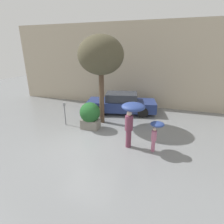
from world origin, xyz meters
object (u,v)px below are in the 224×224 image
object	(u,v)px
parked_car_near	(121,104)
parking_meter	(65,109)
planter_box	(90,115)
person_adult	(132,113)
person_child	(156,130)
street_tree	(101,56)

from	to	relation	value
parked_car_near	parking_meter	bearing A→B (deg)	128.36
planter_box	person_adult	xyz separation A→B (m)	(2.52, -1.26, 0.79)
person_child	parking_meter	xyz separation A→B (m)	(-5.15, 1.36, -0.06)
street_tree	parking_meter	distance (m)	3.57
person_adult	street_tree	size ratio (longest dim) A/B	0.42
planter_box	parked_car_near	world-z (taller)	planter_box
person_child	parking_meter	world-z (taller)	person_child
planter_box	parked_car_near	bearing A→B (deg)	72.51
street_tree	parking_meter	size ratio (longest dim) A/B	3.68
parking_meter	street_tree	bearing A→B (deg)	28.61
planter_box	person_adult	bearing A→B (deg)	-26.52
person_child	street_tree	bearing A→B (deg)	162.87
street_tree	person_adult	bearing A→B (deg)	-45.90
parking_meter	person_child	bearing A→B (deg)	-14.78
person_adult	parked_car_near	distance (m)	4.69
parked_car_near	street_tree	xyz separation A→B (m)	(-0.67, -2.01, 3.18)
person_adult	person_child	size ratio (longest dim) A/B	1.49
parking_meter	person_adult	bearing A→B (deg)	-17.29
parked_car_near	street_tree	size ratio (longest dim) A/B	0.98
street_tree	parked_car_near	bearing A→B (deg)	71.71
person_adult	street_tree	distance (m)	3.90
person_adult	parking_meter	size ratio (longest dim) A/B	1.54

